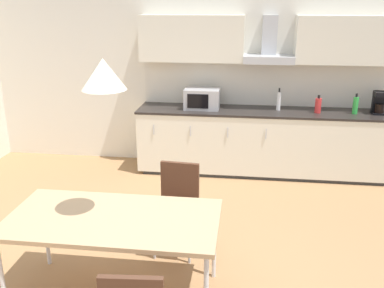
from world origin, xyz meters
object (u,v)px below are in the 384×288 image
at_px(coffee_maker, 379,103).
at_px(bottle_white, 279,101).
at_px(microwave, 202,99).
at_px(chair_far_right, 178,199).
at_px(bottle_green, 355,105).
at_px(pendant_lamp, 103,74).
at_px(bottle_red, 318,105).
at_px(dining_table, 113,222).

bearing_deg(coffee_maker, bottle_white, 179.60).
bearing_deg(microwave, coffee_maker, 0.64).
bearing_deg(chair_far_right, bottle_green, 45.15).
bearing_deg(microwave, pendant_lamp, -97.65).
relative_size(coffee_maker, bottle_white, 0.97).
distance_m(bottle_red, pendant_lamp, 3.58).
relative_size(microwave, coffee_maker, 1.60).
xyz_separation_m(bottle_red, pendant_lamp, (-1.96, -2.87, 0.85)).
distance_m(bottle_white, bottle_green, 1.00).
relative_size(bottle_white, bottle_red, 1.28).
bearing_deg(bottle_white, chair_far_right, -116.36).
height_order(microwave, bottle_red, microwave).
bearing_deg(bottle_green, chair_far_right, -134.85).
bearing_deg(bottle_green, coffee_maker, 10.88).
height_order(coffee_maker, pendant_lamp, pendant_lamp).
bearing_deg(bottle_red, dining_table, -124.35).
distance_m(coffee_maker, chair_far_right, 3.24).
bearing_deg(bottle_red, coffee_maker, 4.97).
relative_size(dining_table, pendant_lamp, 5.22).
height_order(bottle_white, bottle_red, bottle_white).
height_order(microwave, bottle_white, bottle_white).
distance_m(microwave, dining_table, 2.96).
height_order(chair_far_right, pendant_lamp, pendant_lamp).
xyz_separation_m(microwave, chair_far_right, (-0.01, -2.11, -0.52)).
distance_m(coffee_maker, bottle_red, 0.81).
distance_m(bottle_red, dining_table, 3.49).
bearing_deg(bottle_white, bottle_red, -8.66).
bearing_deg(bottle_red, chair_far_right, -127.42).
xyz_separation_m(dining_table, chair_far_right, (0.38, 0.81, -0.16)).
bearing_deg(microwave, bottle_green, -0.97).
relative_size(coffee_maker, bottle_red, 1.24).
height_order(bottle_green, dining_table, bottle_green).
distance_m(microwave, bottle_red, 1.57).
xyz_separation_m(coffee_maker, bottle_red, (-0.80, -0.07, -0.05)).
height_order(coffee_maker, bottle_green, coffee_maker).
bearing_deg(coffee_maker, pendant_lamp, -133.21).
relative_size(coffee_maker, chair_far_right, 0.34).
distance_m(bottle_green, pendant_lamp, 3.87).
relative_size(bottle_red, bottle_green, 0.88).
height_order(bottle_white, dining_table, bottle_white).
distance_m(coffee_maker, bottle_green, 0.32).
bearing_deg(bottle_green, microwave, 179.03).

